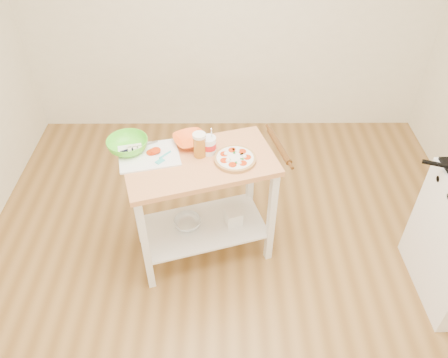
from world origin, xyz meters
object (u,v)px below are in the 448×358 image
cutting_board (148,155)px  spatula (163,158)px  pizza (235,159)px  shelf_glass_bowl (188,223)px  rolling_pin (279,146)px  prep_island (201,189)px  green_bowl (128,145)px  yogurt_tub (209,145)px  beer_pint (200,145)px  shelf_bin (233,217)px  orange_bowl (190,140)px  knife (134,149)px

cutting_board → spatula: (0.10, -0.04, 0.01)m
pizza → shelf_glass_bowl: (-0.35, 0.01, -0.62)m
shelf_glass_bowl → rolling_pin: bearing=10.7°
prep_island → green_bowl: 0.59m
yogurt_tub → spatula: bearing=-165.8°
cutting_board → shelf_glass_bowl: 0.66m
beer_pint → shelf_bin: (0.23, -0.02, -0.67)m
beer_pint → rolling_pin: (0.54, 0.07, -0.07)m
pizza → beer_pint: bearing=166.5°
cutting_board → orange_bowl: 0.31m
yogurt_tub → shelf_bin: size_ratio=1.84×
pizza → spatula: 0.48m
knife → shelf_bin: size_ratio=2.08×
orange_bowl → green_bowl: size_ratio=0.82×
prep_island → knife: knife is taller
prep_island → green_bowl: bearing=166.8°
prep_island → spatula: 0.37m
cutting_board → shelf_glass_bowl: size_ratio=2.22×
pizza → spatula: (-0.48, 0.01, -0.00)m
cutting_board → yogurt_tub: yogurt_tub is taller
knife → rolling_pin: rolling_pin is taller
pizza → cutting_board: pizza is taller
shelf_bin → prep_island: bearing=-171.8°
knife → beer_pint: (0.45, -0.06, 0.07)m
prep_island → shelf_glass_bowl: (-0.11, 0.00, -0.35)m
prep_island → knife: (-0.45, 0.11, 0.28)m
shelf_bin → cutting_board: bearing=178.5°
cutting_board → beer_pint: beer_pint is taller
knife → cutting_board: bearing=-57.4°
green_bowl → rolling_pin: 1.03m
pizza → cutting_board: 0.59m
prep_island → pizza: pizza is taller
shelf_glass_bowl → shelf_bin: size_ratio=1.75×
spatula → orange_bowl: 0.25m
knife → shelf_glass_bowl: (0.34, -0.11, -0.63)m
green_bowl → cutting_board: bearing=-24.4°
pizza → beer_pint: size_ratio=1.60×
prep_island → cutting_board: (-0.35, 0.05, 0.27)m
spatula → yogurt_tub: yogurt_tub is taller
rolling_pin → orange_bowl: bearing=174.3°
orange_bowl → yogurt_tub: size_ratio=1.06×
knife → yogurt_tub: (0.51, -0.02, 0.04)m
prep_island → orange_bowl: bearing=110.9°
shelf_glass_bowl → pizza: bearing=-0.9°
orange_bowl → rolling_pin: (0.61, -0.06, -0.01)m
prep_island → cutting_board: size_ratio=2.45×
beer_pint → shelf_bin: size_ratio=1.50×
rolling_pin → shelf_glass_bowl: size_ratio=1.87×
prep_island → shelf_bin: bearing=8.2°
pizza → rolling_pin: (0.30, 0.13, 0.01)m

